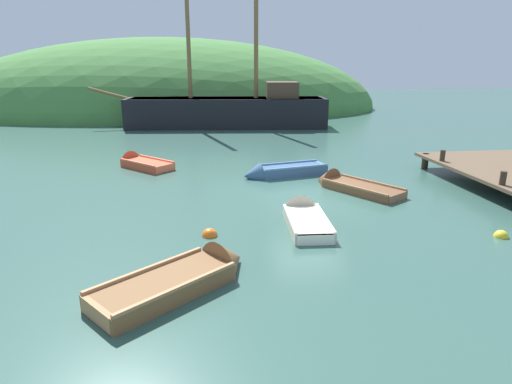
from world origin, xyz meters
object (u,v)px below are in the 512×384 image
object	(u,v)px
sailing_ship	(229,115)
rowboat_near_dock	(187,279)
rowboat_far	(304,219)
rowboat_outer_right	(140,164)
rowboat_portside	(348,187)
buoy_orange	(210,236)
rowboat_center	(281,173)
buoy_yellow	(501,237)

from	to	relation	value
sailing_ship	rowboat_near_dock	distance (m)	23.40
rowboat_far	rowboat_outer_right	bearing A→B (deg)	39.33
rowboat_portside	rowboat_far	bearing A→B (deg)	109.83
buoy_orange	rowboat_portside	bearing A→B (deg)	36.75
rowboat_outer_right	rowboat_center	bearing A→B (deg)	-156.26
rowboat_near_dock	sailing_ship	bearing A→B (deg)	44.99
sailing_ship	buoy_orange	size ratio (longest dim) A/B	39.81
rowboat_portside	rowboat_outer_right	world-z (taller)	rowboat_outer_right
rowboat_center	rowboat_outer_right	world-z (taller)	rowboat_outer_right
sailing_ship	rowboat_outer_right	size ratio (longest dim) A/B	5.74
rowboat_far	buoy_orange	size ratio (longest dim) A/B	7.37
rowboat_near_dock	rowboat_center	distance (m)	9.46
sailing_ship	rowboat_portside	distance (m)	17.02
sailing_ship	rowboat_portside	xyz separation A→B (m)	(3.11, -16.72, -0.74)
sailing_ship	rowboat_center	bearing A→B (deg)	100.18
rowboat_outer_right	buoy_yellow	world-z (taller)	rowboat_outer_right
rowboat_outer_right	buoy_yellow	size ratio (longest dim) A/B	7.94
sailing_ship	rowboat_center	world-z (taller)	sailing_ship
rowboat_far	sailing_ship	bearing A→B (deg)	5.85
rowboat_center	rowboat_near_dock	bearing A→B (deg)	54.26
rowboat_near_dock	rowboat_outer_right	distance (m)	11.43
sailing_ship	rowboat_far	bearing A→B (deg)	98.08
sailing_ship	buoy_yellow	world-z (taller)	sailing_ship
rowboat_far	rowboat_portside	distance (m)	4.00
sailing_ship	buoy_yellow	size ratio (longest dim) A/B	45.55
rowboat_outer_right	buoy_yellow	bearing A→B (deg)	-176.17
rowboat_center	buoy_yellow	distance (m)	8.57
sailing_ship	rowboat_far	distance (m)	19.90
rowboat_far	rowboat_center	world-z (taller)	rowboat_center
sailing_ship	rowboat_outer_right	world-z (taller)	sailing_ship
sailing_ship	rowboat_center	distance (m)	14.58
rowboat_outer_right	sailing_ship	bearing A→B (deg)	-65.63
rowboat_far	buoy_orange	distance (m)	2.88
rowboat_center	buoy_yellow	bearing A→B (deg)	109.60
rowboat_portside	sailing_ship	bearing A→B (deg)	-21.82
buoy_yellow	buoy_orange	bearing A→B (deg)	171.64
rowboat_center	rowboat_portside	distance (m)	3.03
rowboat_far	rowboat_near_dock	bearing A→B (deg)	139.16
rowboat_far	rowboat_outer_right	xyz separation A→B (m)	(-5.58, 7.85, 0.02)
rowboat_center	rowboat_portside	bearing A→B (deg)	120.88
rowboat_outer_right	buoy_orange	bearing A→B (deg)	154.63
rowboat_portside	buoy_orange	xyz separation A→B (m)	(-5.23, -3.90, -0.08)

